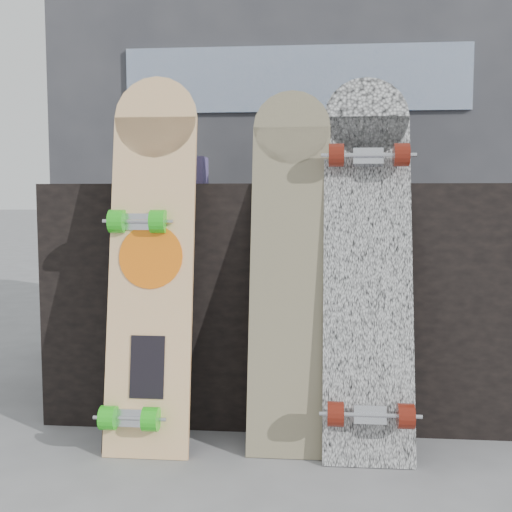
# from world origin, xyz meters

# --- Properties ---
(ground) EXTENTS (60.00, 60.00, 0.00)m
(ground) POSITION_xyz_m (0.00, 0.00, 0.00)
(ground) COLOR slate
(ground) RESTS_ON ground
(vendor_table) EXTENTS (1.60, 0.60, 0.80)m
(vendor_table) POSITION_xyz_m (0.00, 0.50, 0.40)
(vendor_table) COLOR black
(vendor_table) RESTS_ON ground
(booth) EXTENTS (2.40, 0.22, 2.20)m
(booth) POSITION_xyz_m (0.00, 1.35, 1.10)
(booth) COLOR #333338
(booth) RESTS_ON ground
(merch_box_purple) EXTENTS (0.18, 0.12, 0.10)m
(merch_box_purple) POSITION_xyz_m (-0.39, 0.50, 0.85)
(merch_box_purple) COLOR #3C346B
(merch_box_purple) RESTS_ON vendor_table
(merch_box_small) EXTENTS (0.14, 0.14, 0.12)m
(merch_box_small) POSITION_xyz_m (0.27, 0.58, 0.86)
(merch_box_small) COLOR #3C346B
(merch_box_small) RESTS_ON vendor_table
(merch_box_flat) EXTENTS (0.22, 0.10, 0.06)m
(merch_box_flat) POSITION_xyz_m (0.16, 0.59, 0.83)
(merch_box_flat) COLOR #D1B78C
(merch_box_flat) RESTS_ON vendor_table
(longboard_geisha) EXTENTS (0.25, 0.23, 1.13)m
(longboard_geisha) POSITION_xyz_m (-0.39, 0.08, 0.60)
(longboard_geisha) COLOR beige
(longboard_geisha) RESTS_ON ground
(longboard_celtic) EXTENTS (0.24, 0.28, 1.10)m
(longboard_celtic) POSITION_xyz_m (0.02, 0.15, 0.58)
(longboard_celtic) COLOR #C5B686
(longboard_celtic) RESTS_ON ground
(longboard_cascadia) EXTENTS (0.26, 0.39, 1.14)m
(longboard_cascadia) POSITION_xyz_m (0.25, 0.13, 0.59)
(longboard_cascadia) COLOR white
(longboard_cascadia) RESTS_ON ground
(skateboard_dark) EXTENTS (0.20, 0.27, 0.88)m
(skateboard_dark) POSITION_xyz_m (-0.43, 0.07, 0.45)
(skateboard_dark) COLOR black
(skateboard_dark) RESTS_ON ground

